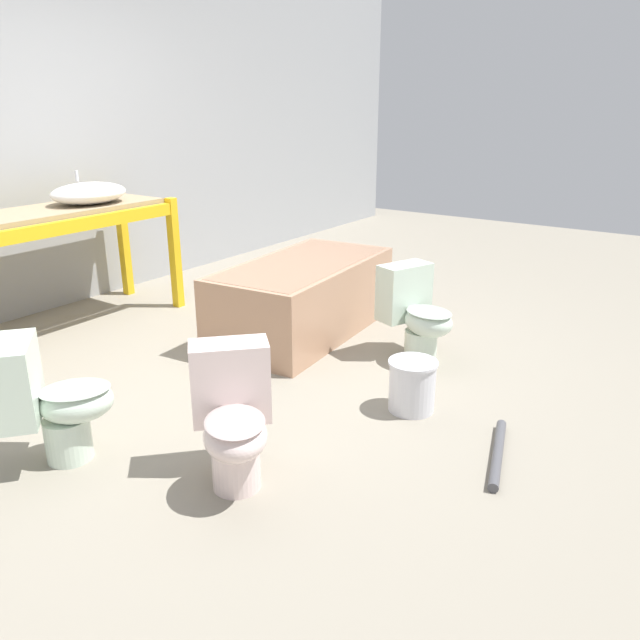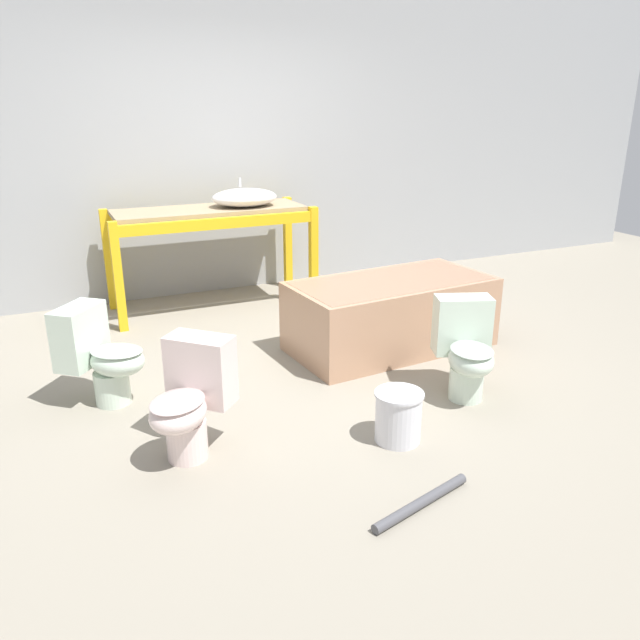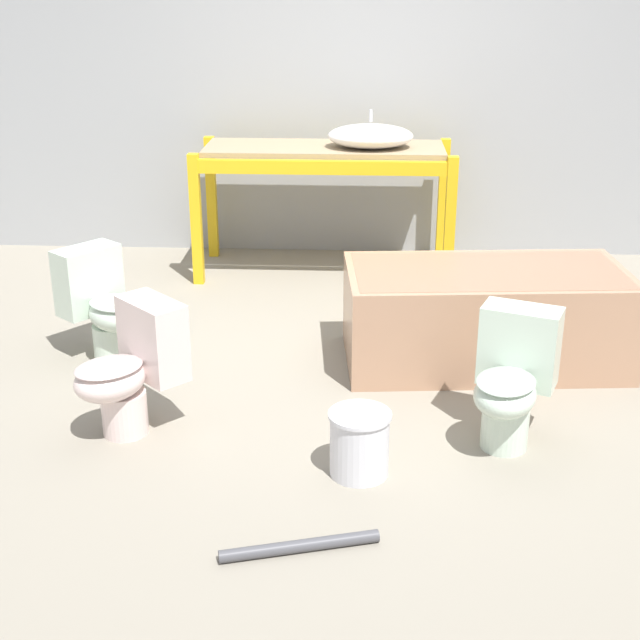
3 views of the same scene
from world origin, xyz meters
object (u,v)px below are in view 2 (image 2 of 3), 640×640
at_px(toilet_far, 100,354).
at_px(bucket_white, 398,415).
at_px(toilet_extra, 466,348).
at_px(bathtub_main, 391,309).
at_px(toilet_near, 190,398).
at_px(sink_basin, 245,197).

distance_m(toilet_far, bucket_white, 1.86).
bearing_deg(bucket_white, toilet_extra, 25.21).
xyz_separation_m(bathtub_main, toilet_near, (-1.74, -0.88, 0.02)).
xyz_separation_m(bathtub_main, bucket_white, (-0.67, -1.23, -0.15)).
height_order(sink_basin, bathtub_main, sink_basin).
bearing_deg(bathtub_main, toilet_near, -158.12).
relative_size(bathtub_main, bucket_white, 5.38).
bearing_deg(toilet_extra, bucket_white, -133.55).
distance_m(toilet_near, toilet_extra, 1.75).
xyz_separation_m(bathtub_main, toilet_far, (-2.11, -0.06, 0.02)).
distance_m(toilet_far, toilet_extra, 2.28).
distance_m(toilet_near, bucket_white, 1.14).
bearing_deg(bathtub_main, sink_basin, 108.18).
height_order(sink_basin, toilet_extra, sink_basin).
relative_size(toilet_near, bucket_white, 2.12).
bearing_deg(sink_basin, toilet_near, -114.71).
relative_size(bathtub_main, toilet_extra, 2.54).
xyz_separation_m(toilet_near, toilet_extra, (1.75, -0.03, 0.00)).
xyz_separation_m(toilet_near, bucket_white, (1.07, -0.35, -0.17)).
distance_m(bathtub_main, toilet_far, 2.11).
relative_size(sink_basin, bucket_white, 2.00).
height_order(sink_basin, bucket_white, sink_basin).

